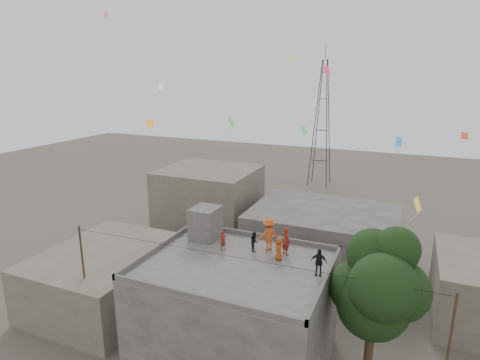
% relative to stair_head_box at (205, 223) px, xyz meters
% --- Properties ---
extents(ground, '(140.00, 140.00, 0.00)m').
position_rel_stair_head_box_xyz_m(ground, '(3.20, -2.60, -7.10)').
color(ground, '#4B453E').
rests_on(ground, ground).
extents(main_building, '(10.00, 8.00, 6.10)m').
position_rel_stair_head_box_xyz_m(main_building, '(3.20, -2.60, -4.05)').
color(main_building, '#43413F').
rests_on(main_building, ground).
extents(parapet, '(10.00, 8.00, 0.30)m').
position_rel_stair_head_box_xyz_m(parapet, '(3.20, -2.60, -0.85)').
color(parapet, '#43413F').
rests_on(parapet, main_building).
extents(stair_head_box, '(1.60, 1.80, 2.00)m').
position_rel_stair_head_box_xyz_m(stair_head_box, '(0.00, 0.00, 0.00)').
color(stair_head_box, '#43413F').
rests_on(stair_head_box, main_building).
extents(neighbor_west, '(8.00, 10.00, 4.00)m').
position_rel_stair_head_box_xyz_m(neighbor_west, '(-7.80, -0.60, -5.10)').
color(neighbor_west, '#595346').
rests_on(neighbor_west, ground).
extents(neighbor_north, '(12.00, 9.00, 5.00)m').
position_rel_stair_head_box_xyz_m(neighbor_north, '(5.20, 11.40, -4.60)').
color(neighbor_north, '#43413F').
rests_on(neighbor_north, ground).
extents(neighbor_northwest, '(9.00, 8.00, 7.00)m').
position_rel_stair_head_box_xyz_m(neighbor_northwest, '(-6.80, 13.40, -3.60)').
color(neighbor_northwest, '#595346').
rests_on(neighbor_northwest, ground).
extents(tree, '(4.90, 4.60, 9.10)m').
position_rel_stair_head_box_xyz_m(tree, '(10.57, -2.00, -1.00)').
color(tree, black).
rests_on(tree, ground).
extents(utility_line, '(20.12, 0.62, 7.40)m').
position_rel_stair_head_box_xyz_m(utility_line, '(3.70, -3.85, -3.27)').
color(utility_line, black).
rests_on(utility_line, ground).
extents(transmission_tower, '(2.97, 2.97, 20.01)m').
position_rel_stair_head_box_xyz_m(transmission_tower, '(-0.80, 37.40, 1.97)').
color(transmission_tower, black).
rests_on(transmission_tower, ground).
extents(person_red_adult, '(0.71, 0.66, 1.64)m').
position_rel_stair_head_box_xyz_m(person_red_adult, '(5.32, -0.30, -0.18)').
color(person_red_adult, maroon).
rests_on(person_red_adult, main_building).
extents(person_orange_child, '(0.71, 0.76, 1.31)m').
position_rel_stair_head_box_xyz_m(person_orange_child, '(5.17, -1.13, -0.35)').
color(person_orange_child, '#A54312').
rests_on(person_orange_child, main_building).
extents(person_dark_child, '(0.65, 0.70, 1.15)m').
position_rel_stair_head_box_xyz_m(person_dark_child, '(3.49, -0.53, -0.42)').
color(person_dark_child, black).
rests_on(person_dark_child, main_building).
extents(person_dark_adult, '(0.89, 0.45, 1.45)m').
position_rel_stair_head_box_xyz_m(person_dark_adult, '(7.58, -1.99, -0.28)').
color(person_dark_adult, black).
rests_on(person_dark_adult, main_building).
extents(person_orange_adult, '(1.40, 1.34, 1.91)m').
position_rel_stair_head_box_xyz_m(person_orange_adult, '(4.23, -0.13, -0.04)').
color(person_orange_adult, '#C74D16').
rests_on(person_orange_adult, main_building).
extents(person_red_child, '(0.42, 0.51, 1.21)m').
position_rel_stair_head_box_xyz_m(person_red_child, '(1.78, -1.20, -0.39)').
color(person_red_child, maroon).
rests_on(person_red_child, main_building).
extents(kites, '(22.40, 18.01, 12.98)m').
position_rel_stair_head_box_xyz_m(kites, '(4.42, 3.63, 8.13)').
color(kites, orange).
rests_on(kites, ground).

